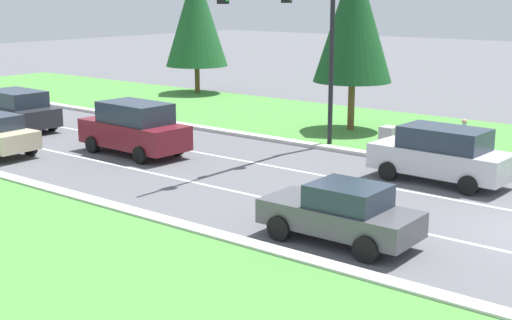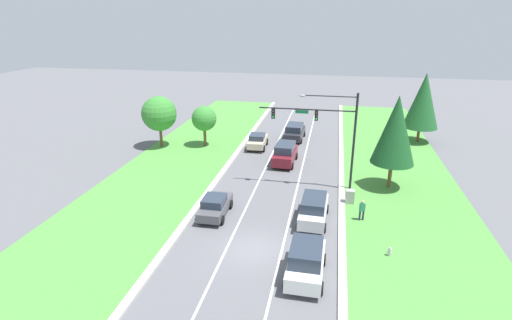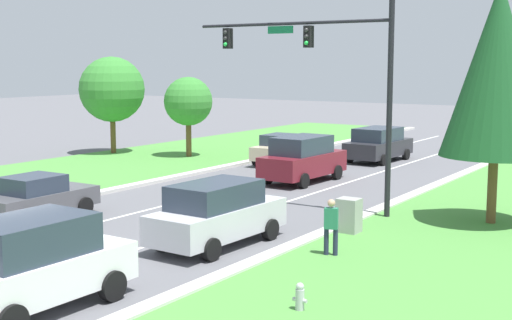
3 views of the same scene
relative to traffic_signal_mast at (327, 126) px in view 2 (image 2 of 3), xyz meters
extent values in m
plane|color=#5B5B60|center=(-4.09, -11.03, -5.64)|extent=(160.00, 160.00, 0.00)
cube|color=beige|center=(1.56, -11.03, -5.56)|extent=(0.50, 90.00, 0.15)
cube|color=beige|center=(-9.74, -11.03, -5.56)|extent=(0.50, 90.00, 0.15)
cube|color=#4C8E3D|center=(6.81, -11.03, -5.60)|extent=(10.00, 90.00, 0.08)
cube|color=#4C8E3D|center=(-14.99, -11.03, -5.60)|extent=(10.00, 90.00, 0.08)
cube|color=white|center=(-5.89, -11.03, -5.63)|extent=(0.14, 81.00, 0.01)
cube|color=white|center=(-2.29, -11.03, -5.63)|extent=(0.14, 81.00, 0.01)
cylinder|color=black|center=(2.27, 0.01, -1.39)|extent=(0.20, 0.20, 8.49)
cylinder|color=black|center=(-1.78, 0.01, 1.32)|extent=(8.11, 0.12, 0.12)
cube|color=#147042|center=(-2.19, 0.01, 1.10)|extent=(1.10, 0.04, 0.28)
cylinder|color=black|center=(0.04, 0.01, 2.51)|extent=(4.46, 0.09, 0.09)
ellipsoid|color=gray|center=(-2.19, 0.01, 2.46)|extent=(0.56, 0.28, 0.20)
cube|color=black|center=(-0.97, 0.01, 0.82)|extent=(0.28, 0.32, 0.80)
sphere|color=#2D2D2D|center=(-0.97, -0.16, 1.05)|extent=(0.16, 0.16, 0.16)
sphere|color=#2D2D2D|center=(-0.97, -0.16, 0.82)|extent=(0.16, 0.16, 0.16)
sphere|color=#23D647|center=(-0.97, -0.16, 0.59)|extent=(0.16, 0.16, 0.16)
cube|color=black|center=(-4.62, 0.01, 0.82)|extent=(0.28, 0.32, 0.80)
sphere|color=#2D2D2D|center=(-4.62, -0.16, 1.05)|extent=(0.16, 0.16, 0.16)
sphere|color=#2D2D2D|center=(-4.62, -0.16, 0.82)|extent=(0.16, 0.16, 0.16)
sphere|color=#23D647|center=(-4.62, -0.16, 0.59)|extent=(0.16, 0.16, 0.16)
cube|color=#4C4C51|center=(-7.93, -6.87, -4.96)|extent=(1.81, 4.24, 0.66)
cube|color=#283342|center=(-7.93, -7.12, -4.33)|extent=(1.61, 1.92, 0.60)
cylinder|color=black|center=(-7.08, -5.55, -5.29)|extent=(0.25, 0.69, 0.69)
cylinder|color=black|center=(-8.81, -5.57, -5.29)|extent=(0.25, 0.69, 0.69)
cylinder|color=black|center=(-7.05, -8.17, -5.29)|extent=(0.25, 0.69, 0.69)
cylinder|color=black|center=(-8.78, -8.19, -5.29)|extent=(0.25, 0.69, 0.69)
cube|color=maroon|center=(-4.14, 5.32, -4.80)|extent=(2.15, 4.95, 0.98)
cube|color=#283342|center=(-4.14, 5.19, -3.90)|extent=(1.88, 3.00, 0.82)
cylinder|color=black|center=(-3.12, 6.79, -5.29)|extent=(0.27, 0.70, 0.69)
cylinder|color=black|center=(-5.03, 6.87, -5.29)|extent=(0.27, 0.70, 0.69)
cylinder|color=black|center=(-3.24, 3.77, -5.29)|extent=(0.27, 0.70, 0.69)
cylinder|color=black|center=(-5.16, 3.84, -5.29)|extent=(0.27, 0.70, 0.69)
cube|color=white|center=(-0.58, -13.17, -4.83)|extent=(2.08, 4.53, 0.89)
cube|color=#283342|center=(-0.58, -13.28, -3.94)|extent=(1.85, 2.73, 0.87)
cylinder|color=black|center=(0.43, -11.79, -5.27)|extent=(0.25, 0.73, 0.73)
cylinder|color=black|center=(-1.54, -11.76, -5.27)|extent=(0.25, 0.73, 0.73)
cylinder|color=black|center=(0.39, -14.58, -5.27)|extent=(0.25, 0.73, 0.73)
cylinder|color=black|center=(-1.58, -14.55, -5.27)|extent=(0.25, 0.73, 0.73)
cube|color=beige|center=(-7.86, 9.74, -4.90)|extent=(1.98, 4.28, 0.72)
cube|color=#283342|center=(-7.85, 9.49, -4.25)|extent=(1.71, 1.96, 0.58)
cylinder|color=black|center=(-7.02, 11.08, -5.26)|extent=(0.27, 0.76, 0.75)
cylinder|color=black|center=(-8.81, 11.01, -5.26)|extent=(0.27, 0.76, 0.75)
cylinder|color=black|center=(-6.92, 8.47, -5.26)|extent=(0.27, 0.76, 0.75)
cylinder|color=black|center=(-8.71, 8.40, -5.26)|extent=(0.27, 0.76, 0.75)
cube|color=#28282D|center=(-4.05, 13.83, -4.90)|extent=(2.27, 4.94, 0.86)
cube|color=#283342|center=(-4.05, 13.70, -4.10)|extent=(1.97, 3.00, 0.74)
cylinder|color=black|center=(-2.98, 15.28, -5.33)|extent=(0.27, 0.63, 0.61)
cylinder|color=black|center=(-4.98, 15.38, -5.33)|extent=(0.27, 0.63, 0.61)
cylinder|color=black|center=(-3.12, 12.28, -5.33)|extent=(0.27, 0.63, 0.61)
cylinder|color=black|center=(-5.12, 12.37, -5.33)|extent=(0.27, 0.63, 0.61)
cube|color=silver|center=(-0.54, -6.32, -4.87)|extent=(2.02, 4.84, 0.88)
cube|color=#283342|center=(-0.54, -6.44, -4.06)|extent=(1.77, 2.92, 0.74)
cylinder|color=black|center=(0.42, -4.86, -5.30)|extent=(0.26, 0.67, 0.67)
cylinder|color=black|center=(-1.40, -4.80, -5.30)|extent=(0.26, 0.67, 0.67)
cylinder|color=black|center=(0.33, -7.83, -5.30)|extent=(0.26, 0.67, 0.67)
cylinder|color=black|center=(-1.50, -7.77, -5.30)|extent=(0.26, 0.67, 0.67)
cube|color=#9E9E99|center=(2.18, -2.89, -5.05)|extent=(0.70, 0.60, 1.18)
cylinder|color=#232842|center=(2.84, -5.73, -5.22)|extent=(0.14, 0.14, 0.84)
cylinder|color=#232842|center=(3.09, -5.64, -5.22)|extent=(0.14, 0.14, 0.84)
cube|color=#287556|center=(2.96, -5.69, -4.50)|extent=(0.43, 0.33, 0.60)
sphere|color=tan|center=(2.96, -5.69, -4.06)|extent=(0.22, 0.22, 0.22)
cylinder|color=#B7B7BC|center=(4.48, -10.13, -5.36)|extent=(0.20, 0.20, 0.55)
sphere|color=#B7B7BC|center=(4.48, -10.13, -5.03)|extent=(0.18, 0.18, 0.18)
cylinder|color=#B7B7BC|center=(4.36, -10.13, -5.33)|extent=(0.10, 0.09, 0.09)
cylinder|color=#B7B7BC|center=(4.60, -10.13, -5.33)|extent=(0.10, 0.09, 0.09)
cylinder|color=brown|center=(10.56, 15.57, -4.72)|extent=(0.32, 0.32, 1.84)
cone|color=#1E5628|center=(10.56, 15.57, -0.62)|extent=(3.98, 3.98, 6.37)
cylinder|color=brown|center=(-13.94, 9.14, -4.52)|extent=(0.32, 0.32, 2.24)
sphere|color=#388433|center=(-13.94, 9.14, -2.34)|extent=(2.83, 2.83, 2.83)
cylinder|color=brown|center=(5.65, 1.00, -4.45)|extent=(0.32, 0.32, 2.37)
cone|color=#194C23|center=(5.65, 1.00, -0.33)|extent=(3.67, 3.67, 5.87)
cylinder|color=brown|center=(-18.80, 7.91, -4.41)|extent=(0.32, 0.32, 2.46)
sphere|color=#388433|center=(-18.80, 7.91, -1.71)|extent=(3.92, 3.92, 3.92)
camera|label=1|loc=(-23.26, -16.29, 0.77)|focal=50.00mm
camera|label=2|loc=(0.38, -33.00, 8.88)|focal=28.00mm
camera|label=3|loc=(11.95, -23.33, -0.15)|focal=50.00mm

